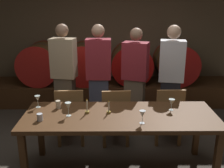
# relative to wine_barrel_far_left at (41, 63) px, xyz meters

# --- Properties ---
(back_wall) EXTENTS (5.79, 0.24, 2.62)m
(back_wall) POSITION_rel_wine_barrel_far_left_xyz_m (1.38, 0.55, 0.47)
(back_wall) COLOR brown
(back_wall) RESTS_ON ground
(barrel_shelf) EXTENTS (5.21, 0.90, 0.43)m
(barrel_shelf) POSITION_rel_wine_barrel_far_left_xyz_m (1.38, 0.00, -0.62)
(barrel_shelf) COLOR #4C2D16
(barrel_shelf) RESTS_ON ground
(wine_barrel_far_left) EXTENTS (0.82, 0.79, 0.82)m
(wine_barrel_far_left) POSITION_rel_wine_barrel_far_left_xyz_m (0.00, 0.00, 0.00)
(wine_barrel_far_left) COLOR brown
(wine_barrel_far_left) RESTS_ON barrel_shelf
(wine_barrel_center_left) EXTENTS (0.82, 0.79, 0.82)m
(wine_barrel_center_left) POSITION_rel_wine_barrel_far_left_xyz_m (0.90, 0.00, 0.00)
(wine_barrel_center_left) COLOR brown
(wine_barrel_center_left) RESTS_ON barrel_shelf
(wine_barrel_center_right) EXTENTS (0.82, 0.79, 0.82)m
(wine_barrel_center_right) POSITION_rel_wine_barrel_far_left_xyz_m (1.86, 0.00, 0.00)
(wine_barrel_center_right) COLOR brown
(wine_barrel_center_right) RESTS_ON barrel_shelf
(wine_barrel_far_right) EXTENTS (0.82, 0.79, 0.82)m
(wine_barrel_far_right) POSITION_rel_wine_barrel_far_left_xyz_m (2.77, 0.00, 0.00)
(wine_barrel_far_right) COLOR brown
(wine_barrel_far_right) RESTS_ON barrel_shelf
(dining_table) EXTENTS (2.31, 0.84, 0.77)m
(dining_table) POSITION_rel_wine_barrel_far_left_xyz_m (1.54, -2.42, -0.14)
(dining_table) COLOR #4C2D16
(dining_table) RESTS_ON ground
(chair_left) EXTENTS (0.41, 0.41, 0.88)m
(chair_left) POSITION_rel_wine_barrel_far_left_xyz_m (0.84, -1.75, -0.35)
(chair_left) COLOR olive
(chair_left) RESTS_ON ground
(chair_center) EXTENTS (0.42, 0.42, 0.88)m
(chair_center) POSITION_rel_wine_barrel_far_left_xyz_m (1.50, -1.78, -0.35)
(chair_center) COLOR olive
(chair_center) RESTS_ON ground
(chair_right) EXTENTS (0.41, 0.41, 0.88)m
(chair_right) POSITION_rel_wine_barrel_far_left_xyz_m (2.28, -1.74, -0.35)
(chair_right) COLOR olive
(chair_right) RESTS_ON ground
(guest_far_left) EXTENTS (0.42, 0.30, 1.74)m
(guest_far_left) POSITION_rel_wine_barrel_far_left_xyz_m (0.69, -1.24, 0.06)
(guest_far_left) COLOR brown
(guest_far_left) RESTS_ON ground
(guest_center_left) EXTENTS (0.38, 0.25, 1.74)m
(guest_center_left) POSITION_rel_wine_barrel_far_left_xyz_m (1.25, -1.35, 0.06)
(guest_center_left) COLOR #33384C
(guest_center_left) RESTS_ON ground
(guest_center_right) EXTENTS (0.44, 0.35, 1.69)m
(guest_center_right) POSITION_rel_wine_barrel_far_left_xyz_m (1.81, -1.38, 0.03)
(guest_center_right) COLOR brown
(guest_center_right) RESTS_ON ground
(guest_far_right) EXTENTS (0.42, 0.30, 1.73)m
(guest_far_right) POSITION_rel_wine_barrel_far_left_xyz_m (2.38, -1.33, 0.05)
(guest_far_right) COLOR black
(guest_far_right) RESTS_ON ground
(candle_left) EXTENTS (0.05, 0.05, 0.19)m
(candle_left) POSITION_rel_wine_barrel_far_left_xyz_m (1.14, -2.38, -0.01)
(candle_left) COLOR olive
(candle_left) RESTS_ON dining_table
(candle_right) EXTENTS (0.05, 0.05, 0.17)m
(candle_right) POSITION_rel_wine_barrel_far_left_xyz_m (1.40, -2.38, -0.02)
(candle_right) COLOR olive
(candle_right) RESTS_ON dining_table
(wine_glass_far_left) EXTENTS (0.07, 0.07, 0.16)m
(wine_glass_far_left) POSITION_rel_wine_barrel_far_left_xyz_m (0.50, -2.19, 0.05)
(wine_glass_far_left) COLOR silver
(wine_glass_far_left) RESTS_ON dining_table
(wine_glass_center_left) EXTENTS (0.07, 0.07, 0.17)m
(wine_glass_center_left) POSITION_rel_wine_barrel_far_left_xyz_m (0.93, -2.46, 0.06)
(wine_glass_center_left) COLOR silver
(wine_glass_center_left) RESTS_ON dining_table
(wine_glass_center_right) EXTENTS (0.07, 0.07, 0.15)m
(wine_glass_center_right) POSITION_rel_wine_barrel_far_left_xyz_m (1.78, -2.66, 0.04)
(wine_glass_center_right) COLOR white
(wine_glass_center_right) RESTS_ON dining_table
(wine_glass_far_right) EXTENTS (0.08, 0.08, 0.14)m
(wine_glass_far_right) POSITION_rel_wine_barrel_far_left_xyz_m (2.18, -2.29, 0.04)
(wine_glass_far_right) COLOR silver
(wine_glass_far_right) RESTS_ON dining_table
(cup_left) EXTENTS (0.07, 0.07, 0.08)m
(cup_left) POSITION_rel_wine_barrel_far_left_xyz_m (0.63, -2.58, -0.02)
(cup_left) COLOR silver
(cup_left) RESTS_ON dining_table
(cup_right) EXTENTS (0.06, 0.06, 0.10)m
(cup_right) POSITION_rel_wine_barrel_far_left_xyz_m (0.77, -2.22, -0.01)
(cup_right) COLOR beige
(cup_right) RESTS_ON dining_table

